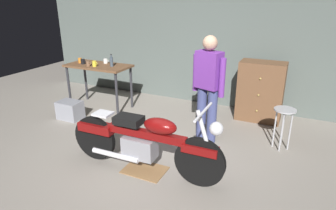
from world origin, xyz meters
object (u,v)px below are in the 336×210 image
object	(u,v)px
motorcycle	(144,141)
person_standing	(208,85)
wooden_dresser	(260,91)
mug_white_ceramic	(106,61)
mug_orange_travel	(80,60)
storage_bin	(70,110)
mug_black_matte	(83,62)
mug_brown_stoneware	(88,64)
mug_yellow_tall	(94,64)
shop_stool	(284,118)
bottle	(112,62)

from	to	relation	value
motorcycle	person_standing	xyz separation A→B (m)	(0.45, 1.22, 0.48)
wooden_dresser	mug_white_ceramic	bearing A→B (deg)	-169.59
mug_orange_travel	storage_bin	bearing A→B (deg)	-68.55
wooden_dresser	mug_black_matte	distance (m)	3.51
motorcycle	mug_brown_stoneware	size ratio (longest dim) A/B	20.85
mug_yellow_tall	mug_white_ceramic	bearing A→B (deg)	85.27
mug_yellow_tall	mug_black_matte	xyz separation A→B (m)	(-0.35, 0.08, -0.01)
mug_orange_travel	mug_white_ceramic	bearing A→B (deg)	21.37
storage_bin	motorcycle	bearing A→B (deg)	-23.87
shop_stool	mug_white_ceramic	distance (m)	3.58
mug_white_ceramic	mug_orange_travel	world-z (taller)	mug_orange_travel
wooden_dresser	mug_yellow_tall	size ratio (longest dim) A/B	9.70
shop_stool	mug_black_matte	world-z (taller)	mug_black_matte
shop_stool	wooden_dresser	size ratio (longest dim) A/B	0.58
wooden_dresser	mug_brown_stoneware	size ratio (longest dim) A/B	10.47
person_standing	wooden_dresser	size ratio (longest dim) A/B	1.52
storage_bin	mug_brown_stoneware	xyz separation A→B (m)	(0.05, 0.57, 0.78)
shop_stool	wooden_dresser	distance (m)	1.12
motorcycle	mug_yellow_tall	size ratio (longest dim) A/B	19.31
shop_stool	mug_white_ceramic	world-z (taller)	mug_white_ceramic
storage_bin	mug_orange_travel	xyz separation A→B (m)	(-0.29, 0.73, 0.78)
mug_orange_travel	mug_black_matte	bearing A→B (deg)	-24.44
mug_brown_stoneware	mug_black_matte	bearing A→B (deg)	154.50
mug_brown_stoneware	wooden_dresser	bearing A→B (deg)	15.92
mug_brown_stoneware	mug_orange_travel	xyz separation A→B (m)	(-0.34, 0.16, 0.00)
storage_bin	mug_orange_travel	size ratio (longest dim) A/B	4.08
storage_bin	mug_black_matte	bearing A→B (deg)	103.89
wooden_dresser	mug_orange_travel	xyz separation A→B (m)	(-3.52, -0.75, 0.40)
shop_stool	bottle	bearing A→B (deg)	175.27
bottle	mug_yellow_tall	bearing A→B (deg)	-153.87
storage_bin	shop_stool	bearing A→B (deg)	7.36
person_standing	wooden_dresser	xyz separation A→B (m)	(0.63, 1.22, -0.38)
mug_brown_stoneware	mug_orange_travel	distance (m)	0.37
person_standing	shop_stool	xyz separation A→B (m)	(1.13, 0.22, -0.43)
mug_black_matte	storage_bin	bearing A→B (deg)	-76.11
shop_stool	mug_yellow_tall	size ratio (longest dim) A/B	5.64
motorcycle	bottle	world-z (taller)	bottle
person_standing	shop_stool	world-z (taller)	person_standing
bottle	mug_brown_stoneware	bearing A→B (deg)	-157.79
mug_white_ceramic	bottle	world-z (taller)	bottle
motorcycle	person_standing	bearing A→B (deg)	68.84
motorcycle	wooden_dresser	size ratio (longest dim) A/B	1.99
mug_orange_travel	mug_brown_stoneware	bearing A→B (deg)	-25.12
person_standing	bottle	xyz separation A→B (m)	(-2.12, 0.49, 0.07)
wooden_dresser	mug_yellow_tall	distance (m)	3.20
mug_white_ceramic	storage_bin	bearing A→B (deg)	-102.58
mug_brown_stoneware	bottle	size ratio (longest dim) A/B	0.44
wooden_dresser	mug_orange_travel	size ratio (longest dim) A/B	10.20
mug_white_ceramic	mug_black_matte	world-z (taller)	mug_black_matte
person_standing	mug_orange_travel	world-z (taller)	person_standing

